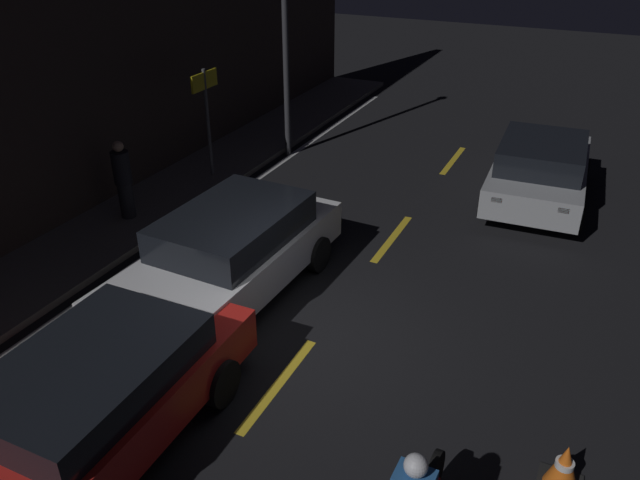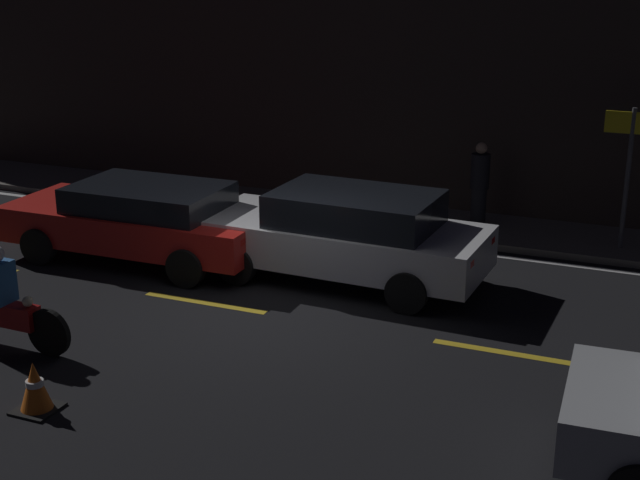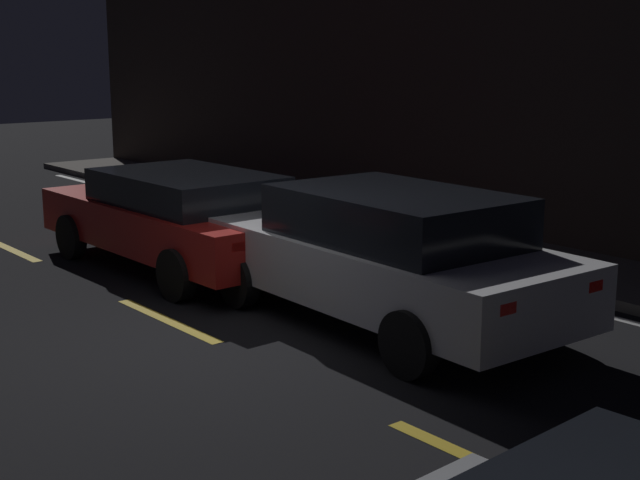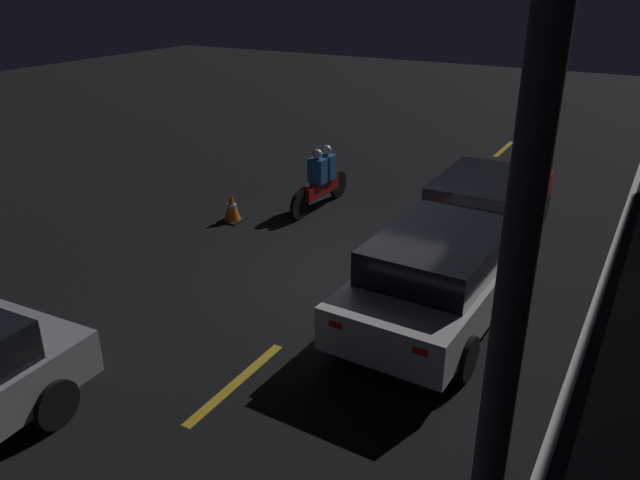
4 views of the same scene
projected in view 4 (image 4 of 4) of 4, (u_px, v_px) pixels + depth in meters
ground_plane at (356, 278)px, 10.93m from camera, size 56.00×56.00×0.00m
lane_dash_a at (504, 149)px, 18.91m from camera, size 2.00×0.14×0.01m
lane_dash_b at (457, 190)px, 15.32m from camera, size 2.00×0.14×0.01m
lane_dash_c at (380, 257)px, 11.72m from camera, size 2.00×0.14×0.01m
lane_dash_d at (236, 382)px, 8.13m from camera, size 2.00×0.14×0.01m
lane_solid_kerb at (586, 335)px, 9.20m from camera, size 25.20×0.14×0.01m
taxi_red at (484, 203)px, 12.38m from camera, size 4.52×1.99×1.30m
sedan_white at (442, 272)px, 9.40m from camera, size 4.57×2.06×1.45m
motorcycle at (321, 180)px, 13.98m from camera, size 2.32×0.38×1.39m
traffic_cone_near at (232, 208)px, 13.34m from camera, size 0.47×0.47×0.60m
street_lamp at (497, 414)px, 2.59m from camera, size 0.28×0.28×5.76m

